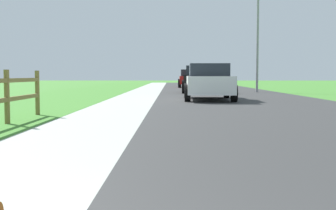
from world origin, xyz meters
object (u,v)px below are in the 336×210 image
object	(u,v)px
parked_car_black	(200,79)
street_lamp	(260,28)
parked_car_red	(191,78)
parked_suv_white	(209,82)

from	to	relation	value
parked_car_black	street_lamp	world-z (taller)	street_lamp
parked_car_black	parked_car_red	size ratio (longest dim) A/B	1.19
parked_car_black	parked_car_red	xyz separation A→B (m)	(-0.03, 10.97, -0.05)
parked_car_black	parked_car_red	bearing A→B (deg)	90.18
parked_suv_white	parked_car_black	size ratio (longest dim) A/B	0.94
parked_suv_white	parked_car_black	world-z (taller)	parked_car_black
parked_car_red	street_lamp	size ratio (longest dim) A/B	0.66
parked_suv_white	street_lamp	bearing A→B (deg)	65.79
parked_suv_white	street_lamp	size ratio (longest dim) A/B	0.74
parked_car_black	parked_suv_white	bearing A→B (deg)	-91.16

